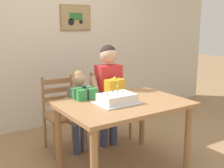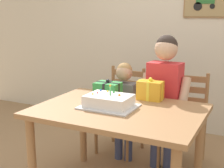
# 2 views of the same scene
# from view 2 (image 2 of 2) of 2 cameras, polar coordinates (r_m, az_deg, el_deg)

# --- Properties ---
(back_wall) EXTENTS (6.40, 0.11, 2.60)m
(back_wall) POSITION_cam_2_polar(r_m,az_deg,el_deg) (4.06, 12.16, 9.74)
(back_wall) COLOR beige
(back_wall) RESTS_ON ground
(dining_table) EXTENTS (1.32, 0.94, 0.76)m
(dining_table) POSITION_cam_2_polar(r_m,az_deg,el_deg) (2.52, 1.19, -6.76)
(dining_table) COLOR #9E7047
(dining_table) RESTS_ON ground
(birthday_cake) EXTENTS (0.44, 0.34, 0.19)m
(birthday_cake) POSITION_cam_2_polar(r_m,az_deg,el_deg) (2.51, -0.59, -3.25)
(birthday_cake) COLOR silver
(birthday_cake) RESTS_ON dining_table
(gift_box_red_large) EXTENTS (0.24, 0.18, 0.15)m
(gift_box_red_large) POSITION_cam_2_polar(r_m,az_deg,el_deg) (2.89, -0.78, -0.85)
(gift_box_red_large) COLOR #2D8E42
(gift_box_red_large) RESTS_ON dining_table
(gift_box_beside_cake) EXTENTS (0.22, 0.14, 0.20)m
(gift_box_beside_cake) POSITION_cam_2_polar(r_m,az_deg,el_deg) (2.75, 7.05, -1.15)
(gift_box_beside_cake) COLOR gold
(gift_box_beside_cake) RESTS_ON dining_table
(chair_left) EXTENTS (0.44, 0.44, 0.92)m
(chair_left) POSITION_cam_2_polar(r_m,az_deg,el_deg) (3.42, 1.79, -4.74)
(chair_left) COLOR #996B42
(chair_left) RESTS_ON ground
(chair_right) EXTENTS (0.44, 0.44, 0.92)m
(chair_right) POSITION_cam_2_polar(r_m,az_deg,el_deg) (3.21, 13.07, -6.26)
(chair_right) COLOR #996B42
(chair_right) RESTS_ON ground
(child_older) EXTENTS (0.48, 0.28, 1.31)m
(child_older) POSITION_cam_2_polar(r_m,az_deg,el_deg) (2.95, 9.63, -1.10)
(child_older) COLOR #38426B
(child_older) RESTS_ON ground
(child_younger) EXTENTS (0.38, 0.23, 1.03)m
(child_younger) POSITION_cam_2_polar(r_m,az_deg,el_deg) (3.13, 2.19, -3.39)
(child_younger) COLOR #38426B
(child_younger) RESTS_ON ground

